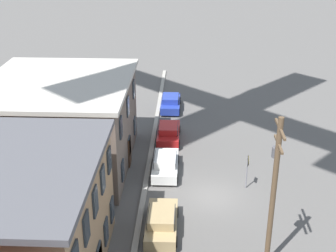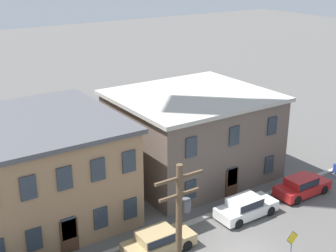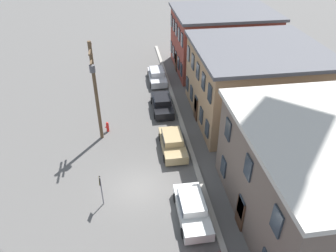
% 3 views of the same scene
% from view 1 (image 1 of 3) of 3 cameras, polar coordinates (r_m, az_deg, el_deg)
% --- Properties ---
extents(ground_plane, '(200.00, 200.00, 0.00)m').
position_cam_1_polar(ground_plane, '(31.94, 5.21, -8.51)').
color(ground_plane, '#565451').
extents(kerb_strip, '(56.00, 0.36, 0.16)m').
position_cam_1_polar(kerb_strip, '(31.98, -2.95, -8.23)').
color(kerb_strip, '#9E998E').
rests_on(kerb_strip, ground_plane).
extents(apartment_far, '(11.74, 10.41, 6.62)m').
position_cam_1_polar(apartment_far, '(35.28, -12.92, 0.33)').
color(apartment_far, '#66564C').
rests_on(apartment_far, ground_plane).
extents(car_tan, '(4.40, 1.92, 1.43)m').
position_cam_1_polar(car_tan, '(28.16, -0.78, -11.52)').
color(car_tan, tan).
rests_on(car_tan, ground_plane).
extents(car_white, '(4.40, 1.92, 1.43)m').
position_cam_1_polar(car_white, '(34.21, -0.32, -4.60)').
color(car_white, silver).
rests_on(car_white, ground_plane).
extents(car_red, '(4.40, 1.92, 1.43)m').
position_cam_1_polar(car_red, '(39.18, 0.07, -0.72)').
color(car_red, '#B21E1E').
rests_on(car_red, ground_plane).
extents(car_blue, '(4.40, 1.92, 1.43)m').
position_cam_1_polar(car_blue, '(45.64, 0.32, 2.94)').
color(car_blue, '#233899').
rests_on(car_blue, ground_plane).
extents(caution_sign, '(0.89, 0.08, 2.54)m').
position_cam_1_polar(caution_sign, '(32.34, 9.66, -4.88)').
color(caution_sign, slate).
rests_on(caution_sign, ground_plane).
extents(utility_pole, '(2.40, 0.44, 8.59)m').
position_cam_1_polar(utility_pole, '(24.17, 12.79, -7.15)').
color(utility_pole, brown).
rests_on(utility_pole, ground_plane).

